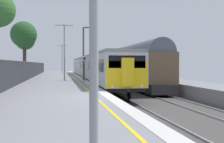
% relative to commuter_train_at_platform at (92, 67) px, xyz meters
% --- Properties ---
extents(ground, '(17.40, 110.00, 1.21)m').
position_rel_commuter_train_at_platform_xyz_m(ground, '(0.54, -23.53, -1.88)').
color(ground, gray).
extents(commuter_train_at_platform, '(2.83, 41.15, 3.81)m').
position_rel_commuter_train_at_platform_xyz_m(commuter_train_at_platform, '(0.00, 0.00, 0.00)').
color(commuter_train_at_platform, '#B7B7BC').
rests_on(commuter_train_at_platform, ground).
extents(freight_train_adjacent_track, '(2.60, 61.19, 4.80)m').
position_rel_commuter_train_at_platform_xyz_m(freight_train_adjacent_track, '(4.00, 14.01, 0.37)').
color(freight_train_adjacent_track, '#232326').
rests_on(freight_train_adjacent_track, ground).
extents(signal_gantry, '(1.10, 0.24, 5.55)m').
position_rel_commuter_train_at_platform_xyz_m(signal_gantry, '(-1.49, -8.04, 2.18)').
color(signal_gantry, '#47474C').
rests_on(signal_gantry, ground).
extents(speed_limit_sign, '(0.59, 0.08, 2.52)m').
position_rel_commuter_train_at_platform_xyz_m(speed_limit_sign, '(-1.85, -10.41, 0.35)').
color(speed_limit_sign, '#59595B').
rests_on(speed_limit_sign, ground).
extents(platform_lamp_mid, '(2.00, 0.20, 5.70)m').
position_rel_commuter_train_at_platform_xyz_m(platform_lamp_mid, '(-3.71, -8.50, 2.09)').
color(platform_lamp_mid, '#93999E').
rests_on(platform_lamp_mid, ground).
extents(platform_lamp_far, '(2.00, 0.20, 5.31)m').
position_rel_commuter_train_at_platform_xyz_m(platform_lamp_far, '(-3.71, 16.64, 1.89)').
color(platform_lamp_far, '#93999E').
rests_on(platform_lamp_far, ground).
extents(background_tree_right, '(3.28, 3.28, 7.34)m').
position_rel_commuter_train_at_platform_xyz_m(background_tree_right, '(-9.78, 11.37, 4.31)').
color(background_tree_right, '#473323').
rests_on(background_tree_right, ground).
extents(background_tree_back, '(3.77, 3.77, 7.84)m').
position_rel_commuter_train_at_platform_xyz_m(background_tree_back, '(-9.29, 5.01, 4.58)').
color(background_tree_back, '#473323').
rests_on(background_tree_back, ground).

